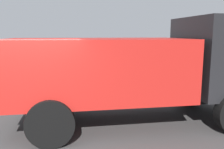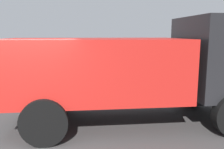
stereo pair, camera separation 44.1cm
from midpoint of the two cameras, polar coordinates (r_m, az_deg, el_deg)
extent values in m
plane|color=#423F3F|center=(5.96, -18.17, -15.99)|extent=(80.00, 80.00, 0.00)
cube|color=#ADA89E|center=(12.10, -13.31, -2.27)|extent=(36.00, 5.00, 0.15)
cylinder|color=red|center=(10.82, -15.02, -1.75)|extent=(0.18, 0.18, 0.59)
sphere|color=red|center=(10.75, -15.10, 0.07)|extent=(0.21, 0.21, 0.21)
cylinder|color=red|center=(10.64, -15.13, -1.55)|extent=(0.08, 0.15, 0.08)
cylinder|color=red|center=(10.96, -14.94, -1.22)|extent=(0.08, 0.15, 0.08)
cylinder|color=red|center=(10.66, -15.11, -1.93)|extent=(0.10, 0.15, 0.10)
torus|color=black|center=(10.30, -13.88, -0.24)|extent=(1.33, 0.64, 1.31)
cube|color=red|center=(6.62, -2.28, 1.57)|extent=(4.91, 2.71, 1.60)
cube|color=black|center=(7.71, 25.52, 4.04)|extent=(2.11, 2.59, 2.20)
cube|color=black|center=(6.97, 6.87, -5.88)|extent=(7.03, 1.21, 0.24)
cylinder|color=black|center=(8.91, 19.58, -3.73)|extent=(1.11, 0.35, 1.10)
cylinder|color=black|center=(8.07, -11.42, -4.73)|extent=(1.11, 0.35, 1.10)
cylinder|color=black|center=(5.70, -13.66, -10.99)|extent=(1.11, 0.35, 1.10)
camera|label=1|loc=(0.22, -88.46, 0.27)|focal=38.54mm
camera|label=2|loc=(0.22, 91.54, -0.27)|focal=38.54mm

